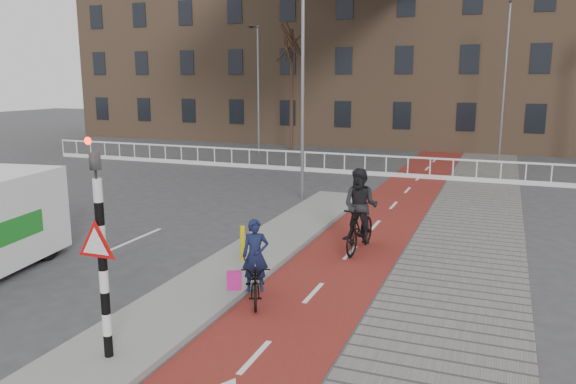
% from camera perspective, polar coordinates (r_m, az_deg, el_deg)
% --- Properties ---
extents(ground, '(120.00, 120.00, 0.00)m').
position_cam_1_polar(ground, '(10.99, -8.48, -12.68)').
color(ground, '#38383A').
rests_on(ground, ground).
extents(bike_lane, '(2.50, 60.00, 0.01)m').
position_cam_1_polar(bike_lane, '(19.52, 10.12, -1.95)').
color(bike_lane, maroon).
rests_on(bike_lane, ground).
extents(sidewalk, '(3.00, 60.00, 0.01)m').
position_cam_1_polar(sidewalk, '(19.21, 18.34, -2.58)').
color(sidewalk, slate).
rests_on(sidewalk, ground).
extents(curb_island, '(1.80, 16.00, 0.12)m').
position_cam_1_polar(curb_island, '(14.60, -3.12, -6.15)').
color(curb_island, gray).
rests_on(curb_island, ground).
extents(traffic_signal, '(0.80, 0.80, 3.68)m').
position_cam_1_polar(traffic_signal, '(9.07, -18.51, -5.01)').
color(traffic_signal, black).
rests_on(traffic_signal, curb_island).
extents(bollard, '(0.12, 0.12, 0.87)m').
position_cam_1_polar(bollard, '(13.67, -4.63, -5.23)').
color(bollard, '#DCC20C').
rests_on(bollard, curb_island).
extents(cyclist_near, '(1.19, 1.70, 1.71)m').
position_cam_1_polar(cyclist_near, '(11.47, -3.35, -8.38)').
color(cyclist_near, black).
rests_on(cyclist_near, bike_lane).
extents(cyclist_far, '(1.00, 2.11, 2.20)m').
position_cam_1_polar(cyclist_far, '(14.73, 7.35, -2.60)').
color(cyclist_far, black).
rests_on(cyclist_far, bike_lane).
extents(railing, '(28.00, 0.10, 0.99)m').
position_cam_1_polar(railing, '(27.88, -0.21, 2.86)').
color(railing, silver).
rests_on(railing, ground).
extents(townhouse_row, '(46.00, 10.00, 15.90)m').
position_cam_1_polar(townhouse_row, '(41.60, 10.34, 15.87)').
color(townhouse_row, '#7F6047').
rests_on(townhouse_row, ground).
extents(tree_mid, '(0.23, 0.23, 7.42)m').
position_cam_1_polar(tree_mid, '(35.06, 0.36, 10.20)').
color(tree_mid, '#311E15').
rests_on(tree_mid, ground).
extents(streetlight_near, '(0.12, 0.12, 8.85)m').
position_cam_1_polar(streetlight_near, '(20.86, 1.51, 11.33)').
color(streetlight_near, slate).
rests_on(streetlight_near, ground).
extents(streetlight_left, '(0.12, 0.12, 7.49)m').
position_cam_1_polar(streetlight_left, '(33.89, -3.02, 10.20)').
color(streetlight_left, slate).
rests_on(streetlight_left, ground).
extents(streetlight_right, '(0.12, 0.12, 8.46)m').
position_cam_1_polar(streetlight_right, '(32.71, 21.14, 10.28)').
color(streetlight_right, slate).
rests_on(streetlight_right, ground).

